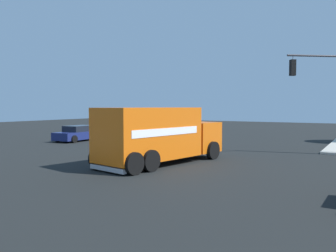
# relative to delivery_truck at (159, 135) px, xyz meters

# --- Properties ---
(ground_plane) EXTENTS (100.00, 100.00, 0.00)m
(ground_plane) POSITION_rel_delivery_truck_xyz_m (0.28, -1.02, -1.51)
(ground_plane) COLOR black
(delivery_truck) EXTENTS (4.05, 7.92, 2.91)m
(delivery_truck) POSITION_rel_delivery_truck_xyz_m (0.00, 0.00, 0.00)
(delivery_truck) COLOR orange
(delivery_truck) RESTS_ON ground
(traffic_light_primary) EXTENTS (2.92, 2.34, 6.09)m
(traffic_light_primary) POSITION_rel_delivery_truck_xyz_m (-6.97, -7.80, 2.60)
(traffic_light_primary) COLOR #38383D
(traffic_light_primary) RESTS_ON sidewalk_corner_near
(sedan_navy) EXTENTS (2.18, 4.37, 1.31)m
(sedan_navy) POSITION_rel_delivery_truck_xyz_m (12.31, -6.68, -0.88)
(sedan_navy) COLOR navy
(sedan_navy) RESTS_ON ground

